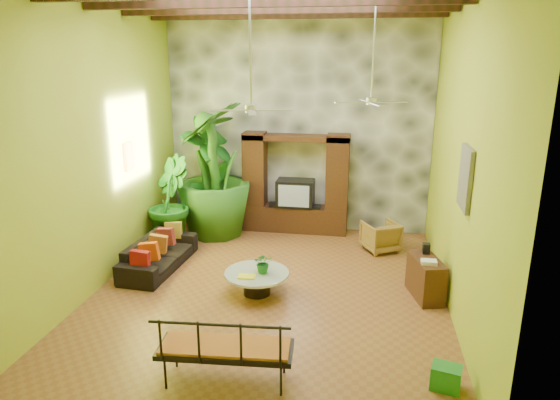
% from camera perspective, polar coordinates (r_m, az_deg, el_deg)
% --- Properties ---
extents(ground, '(7.00, 7.00, 0.00)m').
position_cam_1_polar(ground, '(8.93, -1.13, -10.24)').
color(ground, brown).
rests_on(ground, ground).
extents(back_wall, '(6.00, 0.02, 5.00)m').
position_cam_1_polar(back_wall, '(11.54, 2.10, 8.89)').
color(back_wall, gold).
rests_on(back_wall, ground).
extents(left_wall, '(0.02, 7.00, 5.00)m').
position_cam_1_polar(left_wall, '(9.17, -20.06, 5.97)').
color(left_wall, gold).
rests_on(left_wall, ground).
extents(right_wall, '(0.02, 7.00, 5.00)m').
position_cam_1_polar(right_wall, '(8.12, 20.12, 4.72)').
color(right_wall, gold).
rests_on(right_wall, ground).
extents(stone_accent_wall, '(5.98, 0.10, 4.98)m').
position_cam_1_polar(stone_accent_wall, '(11.48, 2.06, 8.85)').
color(stone_accent_wall, '#3E4246').
rests_on(stone_accent_wall, ground).
extents(entertainment_center, '(2.40, 0.55, 2.30)m').
position_cam_1_polar(entertainment_center, '(11.49, 1.77, 1.04)').
color(entertainment_center, '#321E0E').
rests_on(entertainment_center, ground).
extents(ceiling_fan_front, '(1.28, 1.28, 1.86)m').
position_cam_1_polar(ceiling_fan_front, '(7.66, -3.35, 11.86)').
color(ceiling_fan_front, silver).
rests_on(ceiling_fan_front, ceiling).
extents(ceiling_fan_back, '(1.28, 1.28, 1.86)m').
position_cam_1_polar(ceiling_fan_back, '(9.06, 10.45, 12.32)').
color(ceiling_fan_back, silver).
rests_on(ceiling_fan_back, ceiling).
extents(wall_art_mask, '(0.06, 0.32, 0.55)m').
position_cam_1_polar(wall_art_mask, '(10.09, -16.89, 4.81)').
color(wall_art_mask, orange).
rests_on(wall_art_mask, left_wall).
extents(wall_art_painting, '(0.06, 0.70, 0.90)m').
position_cam_1_polar(wall_art_painting, '(7.58, 20.43, 2.36)').
color(wall_art_painting, '#295B99').
rests_on(wall_art_painting, right_wall).
extents(sofa, '(0.91, 2.04, 0.58)m').
position_cam_1_polar(sofa, '(9.96, -13.68, -5.98)').
color(sofa, black).
rests_on(sofa, ground).
extents(wicker_armchair, '(0.92, 0.92, 0.63)m').
position_cam_1_polar(wicker_armchair, '(10.73, 11.43, -4.08)').
color(wicker_armchair, brown).
rests_on(wicker_armchair, ground).
extents(tall_plant_a, '(1.49, 1.67, 2.64)m').
position_cam_1_polar(tall_plant_a, '(11.65, -8.05, 2.90)').
color(tall_plant_a, '#1C671B').
rests_on(tall_plant_a, ground).
extents(tall_plant_b, '(1.18, 1.30, 1.93)m').
position_cam_1_polar(tall_plant_b, '(10.92, -12.61, -0.17)').
color(tall_plant_b, '#175717').
rests_on(tall_plant_b, ground).
extents(tall_plant_c, '(1.78, 1.78, 3.03)m').
position_cam_1_polar(tall_plant_c, '(11.22, -7.58, 3.42)').
color(tall_plant_c, '#29641A').
rests_on(tall_plant_c, ground).
extents(coffee_table, '(1.11, 1.11, 0.40)m').
position_cam_1_polar(coffee_table, '(8.71, -2.66, -9.10)').
color(coffee_table, black).
rests_on(coffee_table, ground).
extents(centerpiece_plant, '(0.38, 0.35, 0.36)m').
position_cam_1_polar(centerpiece_plant, '(8.56, -1.90, -7.18)').
color(centerpiece_plant, '#175B1C').
rests_on(centerpiece_plant, coffee_table).
extents(yellow_tray, '(0.30, 0.22, 0.03)m').
position_cam_1_polar(yellow_tray, '(8.47, -3.83, -8.72)').
color(yellow_tray, gold).
rests_on(yellow_tray, coffee_table).
extents(iron_bench, '(1.72, 0.73, 0.57)m').
position_cam_1_polar(iron_bench, '(6.44, -6.45, -16.37)').
color(iron_bench, black).
rests_on(iron_bench, ground).
extents(side_console, '(0.60, 0.94, 0.70)m').
position_cam_1_polar(side_console, '(8.90, 16.31, -8.55)').
color(side_console, '#3C1C13').
rests_on(side_console, ground).
extents(green_bin, '(0.41, 0.35, 0.31)m').
position_cam_1_polar(green_bin, '(6.86, 18.44, -18.68)').
color(green_bin, '#1E7021').
rests_on(green_bin, ground).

